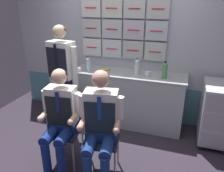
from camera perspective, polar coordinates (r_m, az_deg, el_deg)
ground at (r=3.14m, az=-3.06°, el=-18.95°), size 4.80×4.80×0.04m
galley_bulkhead at (r=3.81m, az=4.07°, el=7.47°), size 4.20×0.14×2.15m
galley_counter at (r=3.75m, az=3.93°, el=-3.18°), size 1.84×0.53×0.90m
service_trolley at (r=3.56m, az=24.96°, el=-6.06°), size 0.40×0.65×0.91m
folding_chair_left at (r=2.95m, az=-11.67°, el=-8.95°), size 0.45×0.45×0.87m
crew_member_left at (r=2.74m, az=-13.22°, el=-7.67°), size 0.49×0.63×1.27m
folding_chair_center at (r=2.74m, az=-2.36°, el=-11.05°), size 0.47×0.47×0.87m
crew_member_center at (r=2.51m, az=-3.04°, el=-9.30°), size 0.52×0.67×1.32m
crew_member_standing at (r=3.37m, az=-12.51°, el=3.50°), size 0.53×0.31×1.68m
water_bottle_blue_cap at (r=3.39m, az=13.33°, el=3.94°), size 0.08×0.08×0.26m
water_bottle_tall at (r=3.50m, az=6.42°, el=4.96°), size 0.08×0.08×0.26m
water_bottle_clear at (r=3.66m, az=-6.09°, el=5.61°), size 0.07×0.07×0.25m
espresso_cup_small at (r=3.46m, az=9.11°, el=3.13°), size 0.07×0.07×0.07m
paper_cup_blue at (r=3.68m, az=-8.45°, el=4.24°), size 0.07×0.07×0.07m
snack_banana at (r=3.67m, az=-1.87°, el=4.18°), size 0.17×0.10×0.04m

